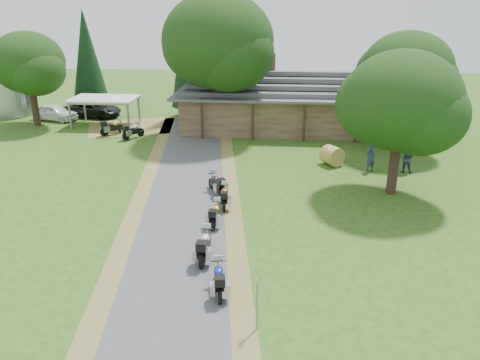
# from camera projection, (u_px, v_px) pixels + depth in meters

# --- Properties ---
(ground) EXTENTS (120.00, 120.00, 0.00)m
(ground) POSITION_uv_depth(u_px,v_px,m) (174.00, 269.00, 19.10)
(ground) COLOR #284E15
(ground) RESTS_ON ground
(driveway) EXTENTS (51.95, 51.95, 0.00)m
(driveway) POSITION_uv_depth(u_px,v_px,m) (182.00, 226.00, 22.87)
(driveway) COLOR #474749
(driveway) RESTS_ON ground
(lodge) EXTENTS (21.40, 9.40, 4.90)m
(lodge) POSITION_uv_depth(u_px,v_px,m) (302.00, 99.00, 40.11)
(lodge) COLOR brown
(lodge) RESTS_ON ground
(silo) EXTENTS (3.52, 3.52, 6.91)m
(silo) POSITION_uv_depth(u_px,v_px,m) (12.00, 79.00, 44.36)
(silo) COLOR gray
(silo) RESTS_ON ground
(carport) EXTENTS (5.67, 3.79, 2.45)m
(carport) POSITION_uv_depth(u_px,v_px,m) (105.00, 112.00, 41.25)
(carport) COLOR silver
(carport) RESTS_ON ground
(car_white_sedan) EXTENTS (3.72, 5.99, 1.86)m
(car_white_sedan) POSITION_uv_depth(u_px,v_px,m) (54.00, 110.00, 43.11)
(car_white_sedan) COLOR white
(car_white_sedan) RESTS_ON ground
(car_dark_suv) EXTENTS (3.33, 6.15, 2.24)m
(car_dark_suv) POSITION_uv_depth(u_px,v_px,m) (92.00, 105.00, 44.37)
(car_dark_suv) COLOR black
(car_dark_suv) RESTS_ON ground
(motorcycle_row_a) EXTENTS (0.90, 1.89, 1.24)m
(motorcycle_row_a) POSITION_uv_depth(u_px,v_px,m) (219.00, 277.00, 17.42)
(motorcycle_row_a) COLOR navy
(motorcycle_row_a) RESTS_ON ground
(motorcycle_row_b) EXTENTS (0.66, 1.98, 1.35)m
(motorcycle_row_b) POSITION_uv_depth(u_px,v_px,m) (205.00, 244.00, 19.71)
(motorcycle_row_b) COLOR #B2B6BB
(motorcycle_row_b) RESTS_ON ground
(motorcycle_row_c) EXTENTS (0.65, 1.77, 1.20)m
(motorcycle_row_c) POSITION_uv_depth(u_px,v_px,m) (215.00, 213.00, 22.82)
(motorcycle_row_c) COLOR #E59700
(motorcycle_row_c) RESTS_ON ground
(motorcycle_row_d) EXTENTS (0.76, 1.85, 1.23)m
(motorcycle_row_d) POSITION_uv_depth(u_px,v_px,m) (224.00, 195.00, 24.86)
(motorcycle_row_d) COLOR #C2491E
(motorcycle_row_d) RESTS_ON ground
(motorcycle_row_e) EXTENTS (1.47, 1.92, 1.28)m
(motorcycle_row_e) POSITION_uv_depth(u_px,v_px,m) (216.00, 183.00, 26.54)
(motorcycle_row_e) COLOR black
(motorcycle_row_e) RESTS_ON ground
(motorcycle_carport_a) EXTENTS (1.93, 1.86, 1.38)m
(motorcycle_carport_a) POSITION_uv_depth(u_px,v_px,m) (113.00, 127.00, 38.41)
(motorcycle_carport_a) COLOR gold
(motorcycle_carport_a) RESTS_ON ground
(motorcycle_carport_b) EXTENTS (1.57, 1.97, 1.32)m
(motorcycle_carport_b) POSITION_uv_depth(u_px,v_px,m) (133.00, 130.00, 37.38)
(motorcycle_carport_b) COLOR gray
(motorcycle_carport_b) RESTS_ON ground
(person_a) EXTENTS (0.74, 0.66, 2.15)m
(person_a) POSITION_uv_depth(u_px,v_px,m) (371.00, 155.00, 29.90)
(person_a) COLOR navy
(person_a) RESTS_ON ground
(person_b) EXTENTS (0.76, 0.66, 2.25)m
(person_b) POSITION_uv_depth(u_px,v_px,m) (407.00, 155.00, 29.70)
(person_b) COLOR navy
(person_b) RESTS_ON ground
(hay_bale) EXTENTS (1.72, 1.69, 1.28)m
(hay_bale) POSITION_uv_depth(u_px,v_px,m) (332.00, 156.00, 31.26)
(hay_bale) COLOR olive
(hay_bale) RESTS_ON ground
(sign_post) EXTENTS (0.35, 0.06, 1.97)m
(sign_post) POSITION_uv_depth(u_px,v_px,m) (257.00, 305.00, 15.22)
(sign_post) COLOR gray
(sign_post) RESTS_ON ground
(oak_lodge_left) EXTENTS (8.65, 8.65, 12.04)m
(oak_lodge_left) POSITION_uv_depth(u_px,v_px,m) (218.00, 60.00, 36.54)
(oak_lodge_left) COLOR black
(oak_lodge_left) RESTS_ON ground
(oak_lodge_right) EXTENTS (6.40, 6.40, 9.31)m
(oak_lodge_right) POSITION_uv_depth(u_px,v_px,m) (405.00, 86.00, 33.35)
(oak_lodge_right) COLOR black
(oak_lodge_right) RESTS_ON ground
(oak_driveway) EXTENTS (6.34, 6.34, 8.60)m
(oak_driveway) POSITION_uv_depth(u_px,v_px,m) (399.00, 120.00, 25.25)
(oak_driveway) COLOR black
(oak_driveway) RESTS_ON ground
(oak_silo) EXTENTS (6.13, 6.13, 8.83)m
(oak_silo) POSITION_uv_depth(u_px,v_px,m) (30.00, 75.00, 40.06)
(oak_silo) COLOR black
(oak_silo) RESTS_ON ground
(cedar_near) EXTENTS (4.11, 4.11, 13.49)m
(cedar_near) POSITION_uv_depth(u_px,v_px,m) (192.00, 44.00, 42.34)
(cedar_near) COLOR black
(cedar_near) RESTS_ON ground
(cedar_far) EXTENTS (3.49, 3.49, 9.79)m
(cedar_far) POSITION_uv_depth(u_px,v_px,m) (88.00, 61.00, 45.63)
(cedar_far) COLOR black
(cedar_far) RESTS_ON ground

